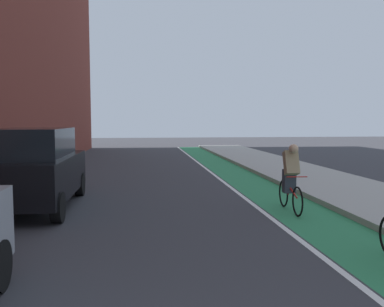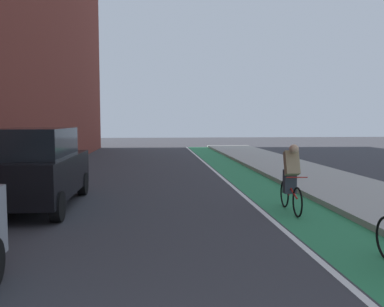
% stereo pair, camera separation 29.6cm
% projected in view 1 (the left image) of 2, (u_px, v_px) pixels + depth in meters
% --- Properties ---
extents(ground_plane, '(73.96, 73.96, 0.00)m').
position_uv_depth(ground_plane, '(156.00, 185.00, 13.50)').
color(ground_plane, '#38383D').
extents(bike_lane_paint, '(1.60, 33.62, 0.00)m').
position_uv_depth(bike_lane_paint, '(238.00, 175.00, 15.88)').
color(bike_lane_paint, '#2D8451').
rests_on(bike_lane_paint, ground).
extents(lane_divider_stripe, '(0.12, 33.62, 0.00)m').
position_uv_depth(lane_divider_stripe, '(215.00, 176.00, 15.77)').
color(lane_divider_stripe, white).
rests_on(lane_divider_stripe, ground).
extents(sidewalk_right, '(3.32, 33.62, 0.14)m').
position_uv_depth(sidewalk_right, '(298.00, 173.00, 16.17)').
color(sidewalk_right, '#A8A59E').
rests_on(sidewalk_right, ground).
extents(parked_suv_black, '(1.89, 4.24, 1.98)m').
position_uv_depth(parked_suv_black, '(35.00, 168.00, 9.83)').
color(parked_suv_black, black).
rests_on(parked_suv_black, ground).
extents(cyclist_mid, '(0.48, 1.73, 1.62)m').
position_uv_depth(cyclist_mid, '(290.00, 176.00, 9.57)').
color(cyclist_mid, black).
rests_on(cyclist_mid, ground).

